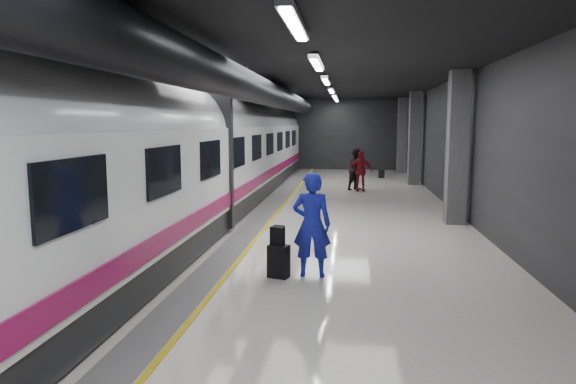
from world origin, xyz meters
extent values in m
plane|color=silver|center=(0.00, 0.00, 0.00)|extent=(40.00, 40.00, 0.00)
cube|color=black|center=(0.00, 0.00, 4.50)|extent=(10.00, 40.00, 0.02)
cube|color=#28282B|center=(0.00, 20.00, 2.25)|extent=(10.00, 0.02, 4.50)
cube|color=#28282B|center=(-5.00, 0.00, 2.25)|extent=(0.02, 40.00, 4.50)
cube|color=#28282B|center=(5.00, 0.00, 2.25)|extent=(0.02, 40.00, 4.50)
cube|color=slate|center=(-1.35, 0.00, 0.01)|extent=(0.65, 39.80, 0.01)
cube|color=gold|center=(-0.95, 0.00, 0.01)|extent=(0.10, 39.80, 0.01)
cylinder|color=black|center=(-1.30, 0.00, 3.95)|extent=(0.80, 38.00, 0.80)
cube|color=silver|center=(0.60, -6.00, 4.40)|extent=(0.22, 2.60, 0.10)
cube|color=silver|center=(0.60, -1.00, 4.40)|extent=(0.22, 2.60, 0.10)
cube|color=silver|center=(0.60, 4.00, 4.40)|extent=(0.22, 2.60, 0.10)
cube|color=silver|center=(0.60, 9.00, 4.40)|extent=(0.22, 2.60, 0.10)
cube|color=silver|center=(0.60, 14.00, 4.40)|extent=(0.22, 2.60, 0.10)
cube|color=silver|center=(0.60, 18.00, 4.40)|extent=(0.22, 2.60, 0.10)
cube|color=#515154|center=(4.55, 2.00, 2.25)|extent=(0.55, 0.55, 4.50)
cube|color=#515154|center=(4.55, 12.00, 2.25)|extent=(0.55, 0.55, 4.50)
cube|color=#515154|center=(4.55, 18.00, 2.25)|extent=(0.55, 0.55, 4.50)
cube|color=black|center=(-3.25, 0.00, 0.35)|extent=(2.80, 38.00, 0.60)
cube|color=white|center=(-3.25, 0.00, 1.75)|extent=(2.90, 38.00, 2.20)
cylinder|color=white|center=(-3.25, 0.00, 2.70)|extent=(2.80, 38.00, 2.80)
cube|color=#8A0C46|center=(-1.78, 0.00, 0.95)|extent=(0.04, 38.00, 0.35)
cube|color=black|center=(-3.25, 0.00, 2.00)|extent=(3.05, 0.25, 3.80)
cube|color=black|center=(-1.78, -8.00, 2.15)|extent=(0.05, 1.60, 0.85)
cube|color=black|center=(-1.78, -5.00, 2.15)|extent=(0.05, 1.60, 0.85)
cube|color=black|center=(-1.78, -2.00, 2.15)|extent=(0.05, 1.60, 0.85)
cube|color=black|center=(-1.78, 1.00, 2.15)|extent=(0.05, 1.60, 0.85)
cube|color=black|center=(-1.78, 4.00, 2.15)|extent=(0.05, 1.60, 0.85)
cube|color=black|center=(-1.78, 7.00, 2.15)|extent=(0.05, 1.60, 0.85)
cube|color=black|center=(-1.78, 10.00, 2.15)|extent=(0.05, 1.60, 0.85)
cube|color=black|center=(-1.78, 13.00, 2.15)|extent=(0.05, 1.60, 0.85)
cube|color=black|center=(-1.78, 16.00, 2.15)|extent=(0.05, 1.60, 0.85)
imported|color=#1B2FCF|center=(0.71, -3.83, 1.02)|extent=(0.75, 0.50, 2.05)
cube|color=black|center=(0.08, -4.01, 0.32)|extent=(0.45, 0.35, 0.64)
cube|color=black|center=(0.06, -4.00, 0.82)|extent=(0.30, 0.23, 0.36)
imported|color=black|center=(1.77, 9.47, 0.94)|extent=(1.15, 1.15, 1.88)
imported|color=maroon|center=(1.90, 9.14, 0.90)|extent=(1.08, 0.50, 1.80)
cube|color=black|center=(3.18, 14.80, 0.22)|extent=(0.34, 0.27, 0.44)
camera|label=1|loc=(1.40, -13.57, 2.97)|focal=32.00mm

